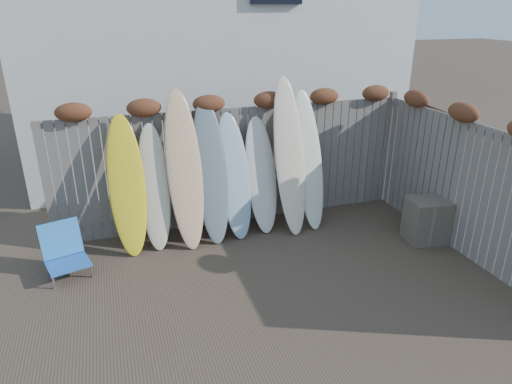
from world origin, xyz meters
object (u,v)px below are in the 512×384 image
object	(u,v)px
wooden_crate	(427,220)
surfboard_0	(127,186)
beach_chair	(64,251)
lattice_panel	(430,168)

from	to	relation	value
wooden_crate	surfboard_0	bearing A→B (deg)	164.70
beach_chair	wooden_crate	distance (m)	5.51
wooden_crate	lattice_panel	distance (m)	0.95
wooden_crate	surfboard_0	xyz separation A→B (m)	(-4.50, 1.23, 0.68)
beach_chair	surfboard_0	xyz separation A→B (m)	(0.95, 0.46, 0.69)
lattice_panel	surfboard_0	bearing A→B (deg)	179.35
beach_chair	lattice_panel	size ratio (longest dim) A/B	0.36
beach_chair	wooden_crate	xyz separation A→B (m)	(5.45, -0.77, 0.01)
wooden_crate	surfboard_0	distance (m)	4.72
wooden_crate	lattice_panel	bearing A→B (deg)	56.02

